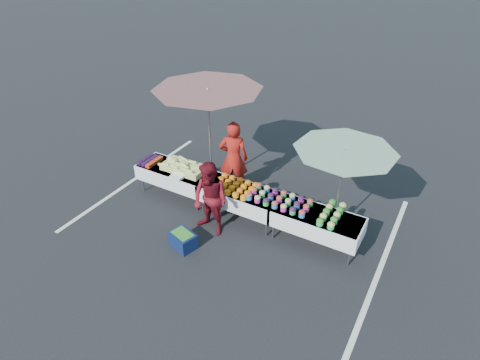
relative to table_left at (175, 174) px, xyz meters
The scene contains 17 objects.
ground 1.89m from the table_left, ahead, with size 80.00×80.00×0.00m, color black.
stripe_left 1.52m from the table_left, behind, with size 0.10×5.00×0.00m, color silver.
stripe_right 5.03m from the table_left, ahead, with size 0.10×5.00×0.00m, color silver.
table_left is the anchor object (origin of this frame).
table_center 1.80m from the table_left, ahead, with size 1.86×0.81×0.75m.
table_right 3.60m from the table_left, ahead, with size 1.86×0.81×0.75m.
berry_punnets 0.74m from the table_left, behind, with size 0.40×0.54×0.08m.
corn_pile 0.36m from the table_left, 10.58° to the left, with size 1.16×0.57×0.26m.
plastic_bags 0.47m from the table_left, 45.00° to the right, with size 0.30×0.25×0.05m, color white.
carrot_bowls 1.66m from the table_left, ahead, with size 0.95×0.69×0.11m.
potato_cups 2.76m from the table_left, ahead, with size 1.34×0.58×0.16m.
bean_baskets 3.87m from the table_left, ahead, with size 0.36×0.86×0.15m.
vendor 1.46m from the table_left, 35.01° to the left, with size 0.69×0.46×1.91m, color #A71A13.
customer 1.72m from the table_left, 26.26° to the right, with size 0.82×0.64×1.69m, color maroon.
umbrella_left 2.01m from the table_left, 57.79° to the left, with size 2.88×2.88×2.60m.
umbrella_right 4.07m from the table_left, ahead, with size 2.50×2.50×2.06m.
storage_bin 1.98m from the table_left, 48.77° to the right, with size 0.62×0.52×0.35m.
Camera 1 is at (3.63, -6.32, 5.71)m, focal length 30.00 mm.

